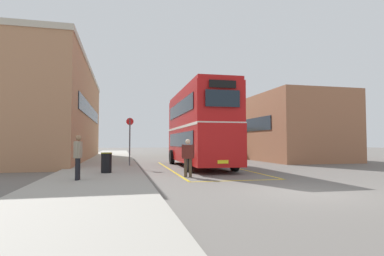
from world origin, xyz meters
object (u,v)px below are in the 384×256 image
Objects in this scene: single_deck_bus at (201,141)px; litter_bin at (106,163)px; double_decker_bus at (199,127)px; pedestrian_boarding at (188,155)px; pedestrian_waiting_near at (78,154)px; bus_stop_sign at (130,137)px.

litter_bin is (-9.35, -18.35, -1.03)m from single_deck_bus.
pedestrian_boarding is at bearing -109.35° from double_decker_bus.
bus_stop_sign is at bearing 73.24° from pedestrian_waiting_near.
single_deck_bus is at bearing 74.62° from double_decker_bus.
double_decker_bus reaches higher than pedestrian_boarding.
single_deck_bus reaches higher than litter_bin.
double_decker_bus is 4.28m from bus_stop_sign.
bus_stop_sign is (-2.37, 5.69, 0.89)m from pedestrian_boarding.
single_deck_bus is 20.53m from pedestrian_boarding.
bus_stop_sign is at bearing 112.66° from pedestrian_boarding.
single_deck_bus reaches higher than pedestrian_waiting_near.
pedestrian_waiting_near is (-4.46, -1.24, 0.14)m from pedestrian_boarding.
bus_stop_sign reaches higher than pedestrian_waiting_near.
single_deck_bus is 10.10× the size of litter_bin.
litter_bin is 4.68m from bus_stop_sign.
bus_stop_sign is (-8.18, -14.00, 0.22)m from single_deck_bus.
double_decker_bus reaches higher than single_deck_bus.
pedestrian_waiting_near is at bearing -106.76° from bus_stop_sign.
pedestrian_waiting_near is 2.78m from litter_bin.
bus_stop_sign is (-4.20, 0.50, -0.65)m from double_decker_bus.
pedestrian_boarding is 6.23m from bus_stop_sign.
single_deck_bus is at bearing 73.56° from pedestrian_boarding.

